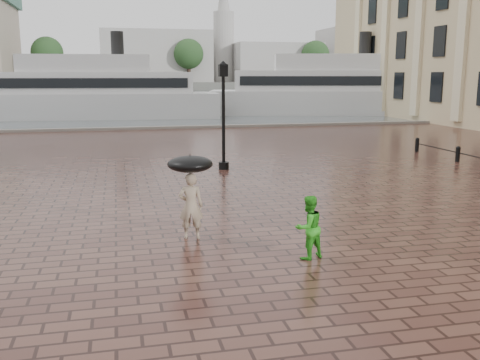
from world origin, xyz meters
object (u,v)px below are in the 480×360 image
(street_lamps, at_px, (27,115))
(adult_pedestrian, at_px, (191,206))
(ferry_far, at_px, (334,90))
(ferry_near, at_px, (88,93))
(child_pedestrian, at_px, (308,227))

(street_lamps, distance_m, adult_pedestrian, 12.21)
(street_lamps, xyz_separation_m, adult_pedestrian, (5.29, -10.90, -1.50))
(adult_pedestrian, height_order, ferry_far, ferry_far)
(street_lamps, height_order, adult_pedestrian, street_lamps)
(ferry_near, bearing_deg, child_pedestrian, -76.84)
(street_lamps, height_order, child_pedestrian, street_lamps)
(street_lamps, distance_m, ferry_far, 37.94)
(street_lamps, height_order, ferry_far, ferry_far)
(street_lamps, xyz_separation_m, ferry_far, (25.33, 28.25, 0.14))
(adult_pedestrian, xyz_separation_m, ferry_far, (20.04, 39.15, 1.64))
(ferry_near, distance_m, ferry_far, 24.28)
(street_lamps, bearing_deg, adult_pedestrian, -64.11)
(adult_pedestrian, distance_m, ferry_far, 44.01)
(adult_pedestrian, relative_size, child_pedestrian, 1.17)
(adult_pedestrian, bearing_deg, ferry_far, -106.63)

